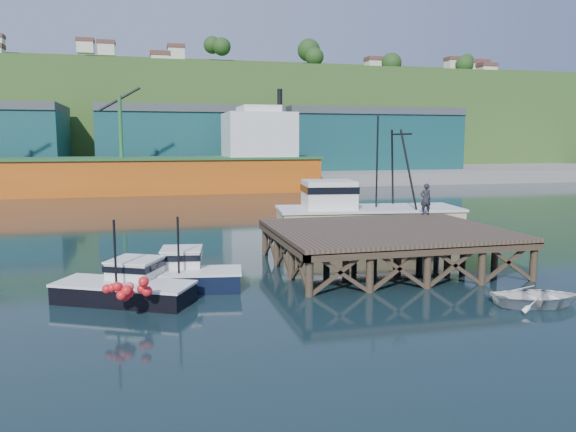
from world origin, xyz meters
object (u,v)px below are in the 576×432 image
object	(u,v)px
trawler	(365,213)
dinghy	(538,297)
dockworker	(426,199)
boat_black	(127,286)
boat_navy	(181,274)

from	to	relation	value
trawler	dinghy	xyz separation A→B (m)	(0.88, -16.98, -1.37)
trawler	dinghy	size ratio (longest dim) A/B	3.56
trawler	dockworker	size ratio (longest dim) A/B	6.59
dinghy	dockworker	bearing A→B (deg)	3.26
boat_black	trawler	world-z (taller)	trawler
boat_black	dinghy	size ratio (longest dim) A/B	1.68
boat_navy	trawler	xyz separation A→B (m)	(13.31, 10.60, 1.05)
boat_navy	dockworker	distance (m)	17.16
trawler	dinghy	bearing A→B (deg)	-80.26
boat_navy	boat_black	world-z (taller)	boat_black
dinghy	trawler	bearing A→B (deg)	13.11
boat_navy	trawler	world-z (taller)	trawler
boat_black	dockworker	world-z (taller)	dockworker
dinghy	boat_navy	bearing A→B (deg)	75.95
trawler	dockworker	distance (m)	5.04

